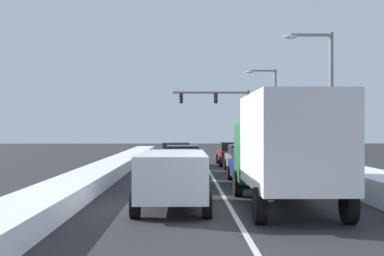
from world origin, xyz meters
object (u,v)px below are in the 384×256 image
(street_lamp_right_mid, at_px, (324,88))
(sedan_charcoal_center_lane_second, at_px, (178,168))
(box_truck_right_lane_nearest, at_px, (286,145))
(street_lamp_right_far, at_px, (271,104))
(suv_white_center_lane_nearest, at_px, (173,175))
(sedan_tan_center_lane_third, at_px, (182,160))
(street_lamp_right_near, at_px, (384,47))
(traffic_light_gantry, at_px, (225,107))
(sedan_navy_right_lane_second, at_px, (253,166))
(sedan_maroon_right_lane_fourth, at_px, (233,153))
(sedan_silver_center_lane_fourth, at_px, (176,154))
(sedan_gray_right_lane_third, at_px, (245,159))

(street_lamp_right_mid, bearing_deg, sedan_charcoal_center_lane_second, -142.04)
(box_truck_right_lane_nearest, height_order, sedan_charcoal_center_lane_second, box_truck_right_lane_nearest)
(street_lamp_right_mid, xyz_separation_m, street_lamp_right_far, (0.03, 17.44, 0.01))
(street_lamp_right_mid, height_order, street_lamp_right_far, street_lamp_right_far)
(suv_white_center_lane_nearest, distance_m, street_lamp_right_far, 30.87)
(sedan_charcoal_center_lane_second, bearing_deg, suv_white_center_lane_nearest, -90.82)
(sedan_tan_center_lane_third, xyz_separation_m, street_lamp_right_near, (7.42, -8.47, 4.61))
(sedan_tan_center_lane_third, bearing_deg, traffic_light_gantry, 80.50)
(suv_white_center_lane_nearest, xyz_separation_m, street_lamp_right_far, (7.81, 29.65, 3.54))
(sedan_navy_right_lane_second, relative_size, sedan_tan_center_lane_third, 1.00)
(street_lamp_right_far, bearing_deg, sedan_maroon_right_lane_fourth, -111.64)
(sedan_navy_right_lane_second, relative_size, sedan_maroon_right_lane_fourth, 1.00)
(sedan_maroon_right_lane_fourth, height_order, street_lamp_right_near, street_lamp_right_near)
(sedan_maroon_right_lane_fourth, distance_m, traffic_light_gantry, 17.71)
(sedan_navy_right_lane_second, bearing_deg, sedan_tan_center_lane_third, 122.88)
(sedan_charcoal_center_lane_second, bearing_deg, traffic_light_gantry, 81.99)
(box_truck_right_lane_nearest, bearing_deg, sedan_navy_right_lane_second, 90.12)
(sedan_maroon_right_lane_fourth, height_order, suv_white_center_lane_nearest, suv_white_center_lane_nearest)
(sedan_maroon_right_lane_fourth, bearing_deg, street_lamp_right_mid, -57.55)
(sedan_silver_center_lane_fourth, xyz_separation_m, street_lamp_right_near, (7.85, -14.33, 4.61))
(sedan_silver_center_lane_fourth, height_order, street_lamp_right_mid, street_lamp_right_mid)
(sedan_tan_center_lane_third, height_order, street_lamp_right_near, street_lamp_right_near)
(sedan_gray_right_lane_third, relative_size, street_lamp_right_far, 0.60)
(sedan_maroon_right_lane_fourth, bearing_deg, street_lamp_right_near, -74.96)
(sedan_tan_center_lane_third, xyz_separation_m, street_lamp_right_far, (7.55, 17.69, 3.79))
(traffic_light_gantry, xyz_separation_m, street_lamp_right_mid, (3.47, -23.97, 0.05))
(box_truck_right_lane_nearest, height_order, traffic_light_gantry, traffic_light_gantry)
(box_truck_right_lane_nearest, relative_size, street_lamp_right_mid, 0.96)
(sedan_navy_right_lane_second, relative_size, traffic_light_gantry, 0.60)
(box_truck_right_lane_nearest, height_order, sedan_silver_center_lane_fourth, box_truck_right_lane_nearest)
(sedan_charcoal_center_lane_second, distance_m, street_lamp_right_near, 9.28)
(street_lamp_right_far, bearing_deg, suv_white_center_lane_nearest, -104.75)
(traffic_light_gantry, bearing_deg, sedan_gray_right_lane_third, -91.66)
(sedan_silver_center_lane_fourth, distance_m, street_lamp_right_mid, 10.44)
(sedan_charcoal_center_lane_second, bearing_deg, sedan_tan_center_lane_third, 88.37)
(sedan_charcoal_center_lane_second, relative_size, street_lamp_right_mid, 0.60)
(sedan_gray_right_lane_third, height_order, street_lamp_right_near, street_lamp_right_near)
(box_truck_right_lane_nearest, height_order, street_lamp_right_far, street_lamp_right_far)
(suv_white_center_lane_nearest, relative_size, sedan_charcoal_center_lane_second, 1.09)
(sedan_silver_center_lane_fourth, bearing_deg, traffic_light_gantry, 76.29)
(street_lamp_right_far, bearing_deg, box_truck_right_lane_nearest, -98.50)
(box_truck_right_lane_nearest, height_order, sedan_gray_right_lane_third, box_truck_right_lane_nearest)
(sedan_maroon_right_lane_fourth, height_order, sedan_silver_center_lane_fourth, same)
(sedan_gray_right_lane_third, bearing_deg, suv_white_center_lane_nearest, -105.63)
(suv_white_center_lane_nearest, height_order, sedan_silver_center_lane_fourth, suv_white_center_lane_nearest)
(sedan_tan_center_lane_third, bearing_deg, sedan_maroon_right_lane_fourth, 64.63)
(box_truck_right_lane_nearest, height_order, suv_white_center_lane_nearest, box_truck_right_lane_nearest)
(sedan_gray_right_lane_third, xyz_separation_m, sedan_charcoal_center_lane_second, (-3.55, -6.79, 0.00))
(sedan_navy_right_lane_second, distance_m, traffic_light_gantry, 29.25)
(box_truck_right_lane_nearest, xyz_separation_m, traffic_light_gantry, (0.95, 36.32, 2.60))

